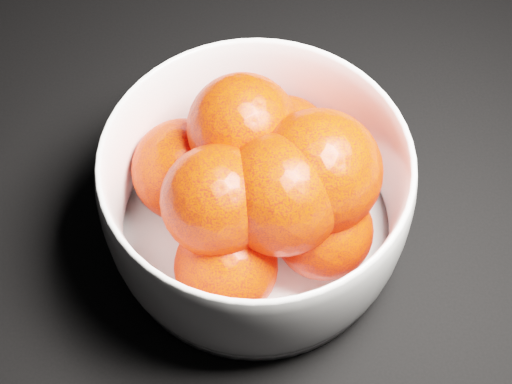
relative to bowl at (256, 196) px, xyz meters
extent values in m
cylinder|color=white|center=(0.00, 0.00, -0.05)|extent=(0.21, 0.21, 0.01)
sphere|color=#FF1E03|center=(0.03, 0.05, -0.01)|extent=(0.07, 0.07, 0.07)
sphere|color=#FF1E03|center=(-0.05, 0.03, -0.01)|extent=(0.08, 0.08, 0.08)
sphere|color=#FF1E03|center=(-0.03, -0.05, -0.01)|extent=(0.07, 0.07, 0.07)
sphere|color=#FF1E03|center=(0.05, -0.03, -0.01)|extent=(0.07, 0.07, 0.07)
sphere|color=#FF1E03|center=(-0.01, 0.03, 0.04)|extent=(0.08, 0.08, 0.08)
sphere|color=#FF1E03|center=(-0.03, -0.02, 0.04)|extent=(0.08, 0.08, 0.08)
sphere|color=#FF1E03|center=(0.04, -0.01, 0.04)|extent=(0.09, 0.09, 0.09)
sphere|color=#FF1E03|center=(0.01, -0.02, 0.04)|extent=(0.08, 0.08, 0.08)
camera|label=1|loc=(-0.03, -0.27, 0.44)|focal=50.00mm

